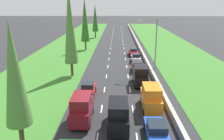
{
  "coord_description": "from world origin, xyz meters",
  "views": [
    {
      "loc": [
        -0.06,
        -2.92,
        11.47
      ],
      "look_at": [
        -0.91,
        36.13,
        0.16
      ],
      "focal_mm": 37.41,
      "sensor_mm": 36.0,
      "label": 1
    }
  ],
  "objects_px": {
    "street_light_mast": "(154,42)",
    "maroon_hatchback_right_lane": "(137,67)",
    "poplar_tree_third": "(85,20)",
    "poplar_tree_second": "(70,26)",
    "maroon_van_left_lane": "(82,108)",
    "orange_van_right_lane": "(151,98)",
    "black_van_centre_lane": "(118,115)",
    "red_sedan_right_lane": "(133,52)",
    "poplar_tree_nearest": "(14,75)",
    "poplar_tree_fourth": "(95,18)",
    "red_hatchback_left_lane": "(88,89)",
    "white_hatchback_right_lane": "(136,58)",
    "black_van_right_lane_fourth": "(140,75)",
    "blue_sedan_right_lane": "(156,131)"
  },
  "relations": [
    {
      "from": "black_van_centre_lane",
      "to": "red_sedan_right_lane",
      "type": "bearing_deg",
      "value": 83.76
    },
    {
      "from": "poplar_tree_second",
      "to": "poplar_tree_third",
      "type": "bearing_deg",
      "value": 91.64
    },
    {
      "from": "blue_sedan_right_lane",
      "to": "street_light_mast",
      "type": "distance_m",
      "value": 20.68
    },
    {
      "from": "black_van_right_lane_fourth",
      "to": "poplar_tree_fourth",
      "type": "distance_m",
      "value": 48.17
    },
    {
      "from": "white_hatchback_right_lane",
      "to": "poplar_tree_nearest",
      "type": "relative_size",
      "value": 0.38
    },
    {
      "from": "poplar_tree_nearest",
      "to": "poplar_tree_second",
      "type": "height_order",
      "value": "poplar_tree_second"
    },
    {
      "from": "red_hatchback_left_lane",
      "to": "poplar_tree_fourth",
      "type": "distance_m",
      "value": 51.29
    },
    {
      "from": "orange_van_right_lane",
      "to": "poplar_tree_second",
      "type": "height_order",
      "value": "poplar_tree_second"
    },
    {
      "from": "red_hatchback_left_lane",
      "to": "white_hatchback_right_lane",
      "type": "bearing_deg",
      "value": 67.16
    },
    {
      "from": "black_van_centre_lane",
      "to": "orange_van_right_lane",
      "type": "height_order",
      "value": "same"
    },
    {
      "from": "poplar_tree_third",
      "to": "white_hatchback_right_lane",
      "type": "bearing_deg",
      "value": -46.26
    },
    {
      "from": "black_van_right_lane_fourth",
      "to": "white_hatchback_right_lane",
      "type": "distance_m",
      "value": 13.56
    },
    {
      "from": "poplar_tree_second",
      "to": "maroon_van_left_lane",
      "type": "bearing_deg",
      "value": -75.76
    },
    {
      "from": "black_van_centre_lane",
      "to": "maroon_hatchback_right_lane",
      "type": "height_order",
      "value": "black_van_centre_lane"
    },
    {
      "from": "blue_sedan_right_lane",
      "to": "poplar_tree_nearest",
      "type": "height_order",
      "value": "poplar_tree_nearest"
    },
    {
      "from": "blue_sedan_right_lane",
      "to": "red_sedan_right_lane",
      "type": "height_order",
      "value": "same"
    },
    {
      "from": "poplar_tree_fourth",
      "to": "street_light_mast",
      "type": "distance_m",
      "value": 42.95
    },
    {
      "from": "black_van_right_lane_fourth",
      "to": "poplar_tree_second",
      "type": "distance_m",
      "value": 13.18
    },
    {
      "from": "red_sedan_right_lane",
      "to": "poplar_tree_second",
      "type": "height_order",
      "value": "poplar_tree_second"
    },
    {
      "from": "maroon_hatchback_right_lane",
      "to": "poplar_tree_third",
      "type": "xyz_separation_m",
      "value": [
        -11.39,
        18.9,
        6.62
      ]
    },
    {
      "from": "black_van_centre_lane",
      "to": "street_light_mast",
      "type": "relative_size",
      "value": 0.54
    },
    {
      "from": "black_van_centre_lane",
      "to": "poplar_tree_nearest",
      "type": "bearing_deg",
      "value": -157.98
    },
    {
      "from": "black_van_centre_lane",
      "to": "poplar_tree_second",
      "type": "relative_size",
      "value": 0.35
    },
    {
      "from": "maroon_hatchback_right_lane",
      "to": "poplar_tree_third",
      "type": "bearing_deg",
      "value": 121.06
    },
    {
      "from": "black_van_right_lane_fourth",
      "to": "white_hatchback_right_lane",
      "type": "bearing_deg",
      "value": 88.2
    },
    {
      "from": "blue_sedan_right_lane",
      "to": "red_sedan_right_lane",
      "type": "xyz_separation_m",
      "value": [
        0.22,
        33.89,
        0.0
      ]
    },
    {
      "from": "black_van_centre_lane",
      "to": "poplar_tree_fourth",
      "type": "bearing_deg",
      "value": 97.19
    },
    {
      "from": "maroon_van_left_lane",
      "to": "black_van_right_lane_fourth",
      "type": "height_order",
      "value": "same"
    },
    {
      "from": "street_light_mast",
      "to": "maroon_hatchback_right_lane",
      "type": "bearing_deg",
      "value": 159.15
    },
    {
      "from": "maroon_hatchback_right_lane",
      "to": "poplar_tree_third",
      "type": "distance_m",
      "value": 23.04
    },
    {
      "from": "orange_van_right_lane",
      "to": "black_van_right_lane_fourth",
      "type": "distance_m",
      "value": 8.12
    },
    {
      "from": "poplar_tree_fourth",
      "to": "street_light_mast",
      "type": "xyz_separation_m",
      "value": [
        13.33,
        -40.81,
        -1.34
      ]
    },
    {
      "from": "black_van_right_lane_fourth",
      "to": "red_sedan_right_lane",
      "type": "relative_size",
      "value": 1.09
    },
    {
      "from": "black_van_right_lane_fourth",
      "to": "poplar_tree_third",
      "type": "bearing_deg",
      "value": 113.62
    },
    {
      "from": "poplar_tree_fourth",
      "to": "poplar_tree_third",
      "type": "bearing_deg",
      "value": -91.6
    },
    {
      "from": "maroon_hatchback_right_lane",
      "to": "black_van_right_lane_fourth",
      "type": "bearing_deg",
      "value": -91.08
    },
    {
      "from": "black_van_centre_lane",
      "to": "poplar_tree_third",
      "type": "xyz_separation_m",
      "value": [
        -8.04,
        38.12,
        6.06
      ]
    },
    {
      "from": "black_van_centre_lane",
      "to": "orange_van_right_lane",
      "type": "distance_m",
      "value": 5.6
    },
    {
      "from": "poplar_tree_nearest",
      "to": "street_light_mast",
      "type": "height_order",
      "value": "poplar_tree_nearest"
    },
    {
      "from": "poplar_tree_nearest",
      "to": "blue_sedan_right_lane",
      "type": "bearing_deg",
      "value": 7.12
    },
    {
      "from": "black_van_centre_lane",
      "to": "poplar_tree_second",
      "type": "height_order",
      "value": "poplar_tree_second"
    },
    {
      "from": "maroon_hatchback_right_lane",
      "to": "poplar_tree_nearest",
      "type": "xyz_separation_m",
      "value": [
        -11.19,
        -22.39,
        5.4
      ]
    },
    {
      "from": "maroon_hatchback_right_lane",
      "to": "poplar_tree_fourth",
      "type": "height_order",
      "value": "poplar_tree_fourth"
    },
    {
      "from": "poplar_tree_nearest",
      "to": "poplar_tree_fourth",
      "type": "height_order",
      "value": "poplar_tree_fourth"
    },
    {
      "from": "black_van_centre_lane",
      "to": "poplar_tree_nearest",
      "type": "distance_m",
      "value": 9.74
    },
    {
      "from": "red_hatchback_left_lane",
      "to": "maroon_hatchback_right_lane",
      "type": "bearing_deg",
      "value": 56.95
    },
    {
      "from": "orange_van_right_lane",
      "to": "poplar_tree_nearest",
      "type": "xyz_separation_m",
      "value": [
        -11.48,
        -7.43,
        4.83
      ]
    },
    {
      "from": "blue_sedan_right_lane",
      "to": "poplar_tree_third",
      "type": "relative_size",
      "value": 0.35
    },
    {
      "from": "poplar_tree_fourth",
      "to": "blue_sedan_right_lane",
      "type": "bearing_deg",
      "value": -79.98
    },
    {
      "from": "orange_van_right_lane",
      "to": "street_light_mast",
      "type": "bearing_deg",
      "value": 80.93
    }
  ]
}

